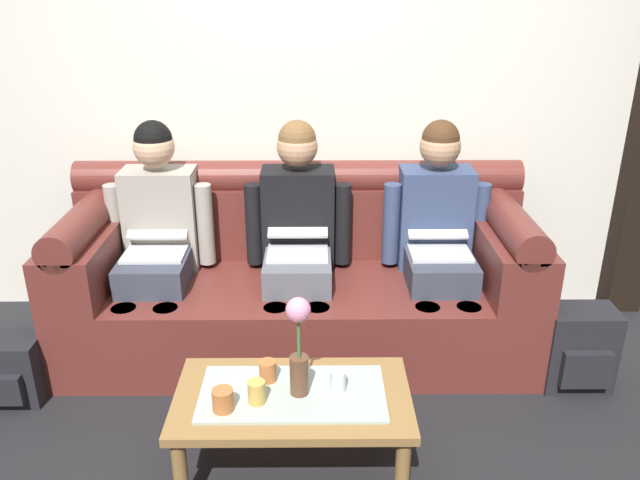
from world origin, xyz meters
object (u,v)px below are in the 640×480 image
flower_vase (299,344)px  cup_near_left (223,400)px  person_left (158,232)px  cup_far_center (268,371)px  person_right (438,231)px  coffee_table (293,405)px  backpack_right (578,349)px  cup_far_left (257,392)px  couch (299,281)px  backpack_left (7,370)px  person_middle (298,231)px  cup_near_right (338,381)px

flower_vase → cup_near_left: flower_vase is taller
person_left → cup_far_center: bearing=-56.0°
person_right → cup_far_center: person_right is taller
coffee_table → person_right: bearing=54.3°
flower_vase → backpack_right: bearing=23.7°
flower_vase → cup_far_left: 0.24m
couch → cup_far_center: size_ratio=28.19×
cup_near_left → backpack_left: bearing=151.7°
coffee_table → cup_far_left: (-0.13, -0.06, 0.10)m
backpack_left → person_middle: bearing=20.5°
cup_near_left → couch: bearing=77.3°
backpack_right → cup_near_left: bearing=-156.9°
backpack_right → backpack_left: bearing=-178.2°
flower_vase → backpack_right: size_ratio=0.99×
person_left → cup_far_center: size_ratio=14.20×
person_right → cup_near_left: bearing=-131.3°
couch → coffee_table: size_ratio=2.62×
person_left → cup_far_left: person_left is taller
person_right → flower_vase: bearing=-124.6°
couch → cup_far_left: 1.09m
backpack_left → cup_far_left: bearing=-24.2°
person_right → coffee_table: bearing=-125.7°
person_middle → cup_far_left: person_middle is taller
person_left → cup_near_right: size_ratio=14.06×
cup_near_right → backpack_left: bearing=162.5°
flower_vase → cup_near_right: size_ratio=4.75×
flower_vase → person_right: bearing=55.4°
couch → cup_near_left: couch is taller
person_right → coffee_table: 1.29m
coffee_table → backpack_left: bearing=160.1°
person_right → cup_far_left: person_right is taller
coffee_table → cup_far_left: bearing=-155.3°
person_middle → backpack_right: person_middle is taller
coffee_table → backpack_left: (-1.38, 0.50, -0.17)m
person_right → backpack_left: bearing=-166.3°
cup_near_left → cup_near_right: size_ratio=1.00×
person_left → backpack_left: (-0.65, -0.52, -0.50)m
person_middle → cup_far_center: (-0.10, -0.93, -0.23)m
flower_vase → backpack_left: flower_vase is taller
person_middle → cup_near_right: size_ratio=14.06×
person_left → cup_far_center: 1.15m
person_left → cup_far_left: (0.60, -1.08, -0.22)m
cup_near_right → person_right: bearing=61.2°
cup_near_right → cup_far_center: (-0.28, 0.07, -0.00)m
cup_near_left → backpack_right: (1.63, 0.69, -0.23)m
cup_near_left → cup_far_center: bearing=50.7°
cup_far_center → person_middle: bearing=83.8°
backpack_right → coffee_table: bearing=-156.8°
coffee_table → backpack_right: 1.50m
person_left → cup_far_center: (0.63, -0.93, -0.23)m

